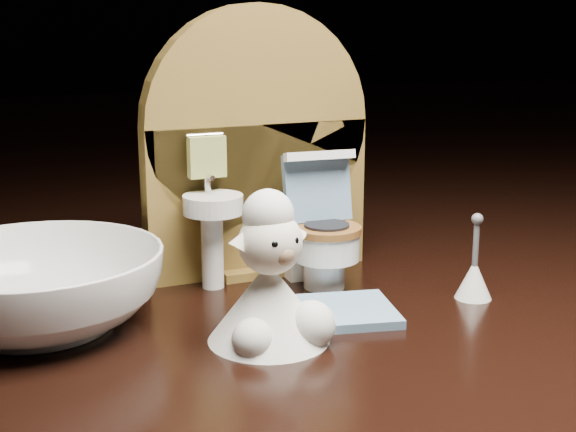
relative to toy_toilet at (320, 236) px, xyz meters
The scene contains 6 objects.
backdrop_panel 0.06m from the toy_toilet, 125.03° to the left, with size 0.13×0.05×0.15m.
toy_toilet is the anchor object (origin of this frame).
bath_mat 0.06m from the toy_toilet, 106.49° to the right, with size 0.06×0.05×0.00m, color #6588A8.
toilet_brush 0.08m from the toy_toilet, 40.43° to the right, with size 0.02×0.02×0.05m.
plush_lamb 0.09m from the toy_toilet, 130.54° to the right, with size 0.06×0.06×0.07m.
ceramic_bowl 0.15m from the toy_toilet, behind, with size 0.12×0.12×0.04m, color white.
Camera 1 is at (-0.16, -0.35, 0.14)m, focal length 50.00 mm.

